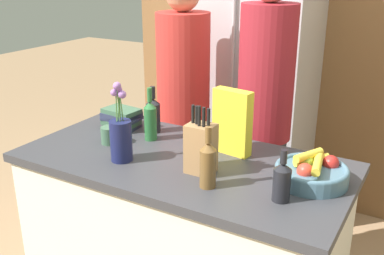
% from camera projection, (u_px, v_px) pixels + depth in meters
% --- Properties ---
extents(kitchen_island, '(1.50, 0.74, 0.93)m').
position_uv_depth(kitchen_island, '(183.00, 246.00, 2.19)').
color(kitchen_island, silver).
rests_on(kitchen_island, ground_plane).
extents(back_wall_wood, '(2.70, 0.12, 2.60)m').
position_uv_depth(back_wall_wood, '(299.00, 31.00, 3.24)').
color(back_wall_wood, brown).
rests_on(back_wall_wood, ground_plane).
extents(refrigerator, '(0.72, 0.63, 1.99)m').
position_uv_depth(refrigerator, '(258.00, 81.00, 3.13)').
color(refrigerator, '#B7B7BC').
rests_on(refrigerator, ground_plane).
extents(fruit_bowl, '(0.29, 0.29, 0.12)m').
position_uv_depth(fruit_bowl, '(312.00, 171.00, 1.80)').
color(fruit_bowl, slate).
rests_on(fruit_bowl, kitchen_island).
extents(knife_block, '(0.11, 0.10, 0.30)m').
position_uv_depth(knife_block, '(201.00, 148.00, 1.86)').
color(knife_block, '#A87A4C').
rests_on(knife_block, kitchen_island).
extents(flower_vase, '(0.10, 0.10, 0.36)m').
position_uv_depth(flower_vase, '(121.00, 136.00, 1.98)').
color(flower_vase, '#191E4C').
rests_on(flower_vase, kitchen_island).
extents(cereal_box, '(0.19, 0.09, 0.30)m').
position_uv_depth(cereal_box, '(232.00, 122.00, 2.04)').
color(cereal_box, yellow).
rests_on(cereal_box, kitchen_island).
extents(coffee_mug, '(0.11, 0.08, 0.08)m').
position_uv_depth(coffee_mug, '(109.00, 135.00, 2.19)').
color(coffee_mug, '#42664C').
rests_on(coffee_mug, kitchen_island).
extents(book_stack, '(0.21, 0.16, 0.11)m').
position_uv_depth(book_stack, '(122.00, 118.00, 2.39)').
color(book_stack, '#2D334C').
rests_on(book_stack, kitchen_island).
extents(bottle_oil, '(0.07, 0.07, 0.24)m').
position_uv_depth(bottle_oil, '(153.00, 114.00, 2.32)').
color(bottle_oil, black).
rests_on(bottle_oil, kitchen_island).
extents(bottle_vinegar, '(0.06, 0.06, 0.27)m').
position_uv_depth(bottle_vinegar, '(150.00, 119.00, 2.21)').
color(bottle_vinegar, '#286633').
rests_on(bottle_vinegar, kitchen_island).
extents(bottle_wine, '(0.07, 0.07, 0.25)m').
position_uv_depth(bottle_wine, '(208.00, 164.00, 1.74)').
color(bottle_wine, brown).
rests_on(bottle_wine, kitchen_island).
extents(bottle_water, '(0.07, 0.07, 0.20)m').
position_uv_depth(bottle_water, '(282.00, 181.00, 1.65)').
color(bottle_water, black).
rests_on(bottle_water, kitchen_island).
extents(person_at_sink, '(0.32, 0.32, 1.70)m').
position_uv_depth(person_at_sink, '(183.00, 102.00, 2.77)').
color(person_at_sink, '#383842').
rests_on(person_at_sink, ground_plane).
extents(person_in_blue, '(0.30, 0.30, 1.79)m').
position_uv_depth(person_in_blue, '(264.00, 109.00, 2.43)').
color(person_in_blue, '#383842').
rests_on(person_in_blue, ground_plane).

